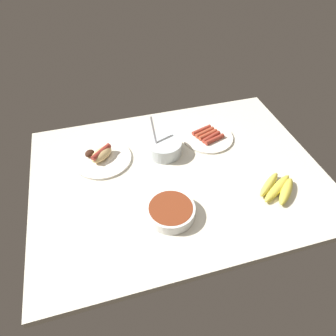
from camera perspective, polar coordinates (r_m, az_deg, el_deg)
The scene contains 6 objects.
ground_plane at distance 129.18cm, azimuth 1.91°, elevation -1.44°, with size 120.00×90.00×3.00cm, color silver.
plate_sausages at distance 146.17cm, azimuth 7.43°, elevation 5.88°, with size 23.82×23.82×3.02cm.
banana_bunch at distance 127.47cm, azimuth 19.82°, elevation -3.54°, with size 18.38×17.62×3.81cm.
bowl_chili at distance 111.98cm, azimuth 0.51°, elevation -8.00°, with size 17.86×17.86×4.42cm.
plate_hotdog_assembled at distance 136.17cm, azimuth -12.30°, elevation 2.06°, with size 25.33×25.33×5.61cm.
bowl_coleslaw at distance 135.37cm, azimuth -0.79°, elevation 4.06°, with size 15.99×15.99×15.98cm.
Camera 1 is at (28.67, 85.21, 91.26)cm, focal length 32.63 mm.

